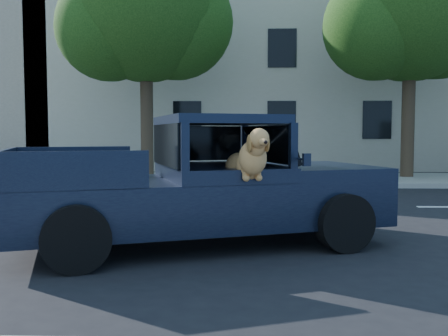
% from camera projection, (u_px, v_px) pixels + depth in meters
% --- Properties ---
extents(ground, '(120.00, 120.00, 0.00)m').
position_uv_depth(ground, '(288.00, 238.00, 7.80)').
color(ground, black).
rests_on(ground, ground).
extents(far_sidewalk, '(60.00, 4.00, 0.15)m').
position_uv_depth(far_sidewalk, '(262.00, 179.00, 16.96)').
color(far_sidewalk, gray).
rests_on(far_sidewalk, ground).
extents(lane_stripes, '(21.60, 0.14, 0.01)m').
position_uv_depth(lane_stripes, '(363.00, 207.00, 11.12)').
color(lane_stripes, silver).
rests_on(lane_stripes, ground).
extents(street_tree_left, '(6.00, 5.20, 8.60)m').
position_uv_depth(street_tree_left, '(147.00, 15.00, 17.12)').
color(street_tree_left, '#332619').
rests_on(street_tree_left, ground).
extents(street_tree_mid, '(6.00, 5.20, 8.60)m').
position_uv_depth(street_tree_mid, '(412.00, 12.00, 16.83)').
color(street_tree_mid, '#332619').
rests_on(street_tree_mid, ground).
extents(building_main, '(26.00, 6.00, 9.00)m').
position_uv_depth(building_main, '(319.00, 73.00, 23.84)').
color(building_main, '#BCB29B').
rests_on(building_main, ground).
extents(pickup_truck, '(5.66, 3.65, 1.89)m').
position_uv_depth(pickup_truck, '(196.00, 202.00, 7.27)').
color(pickup_truck, black).
rests_on(pickup_truck, ground).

